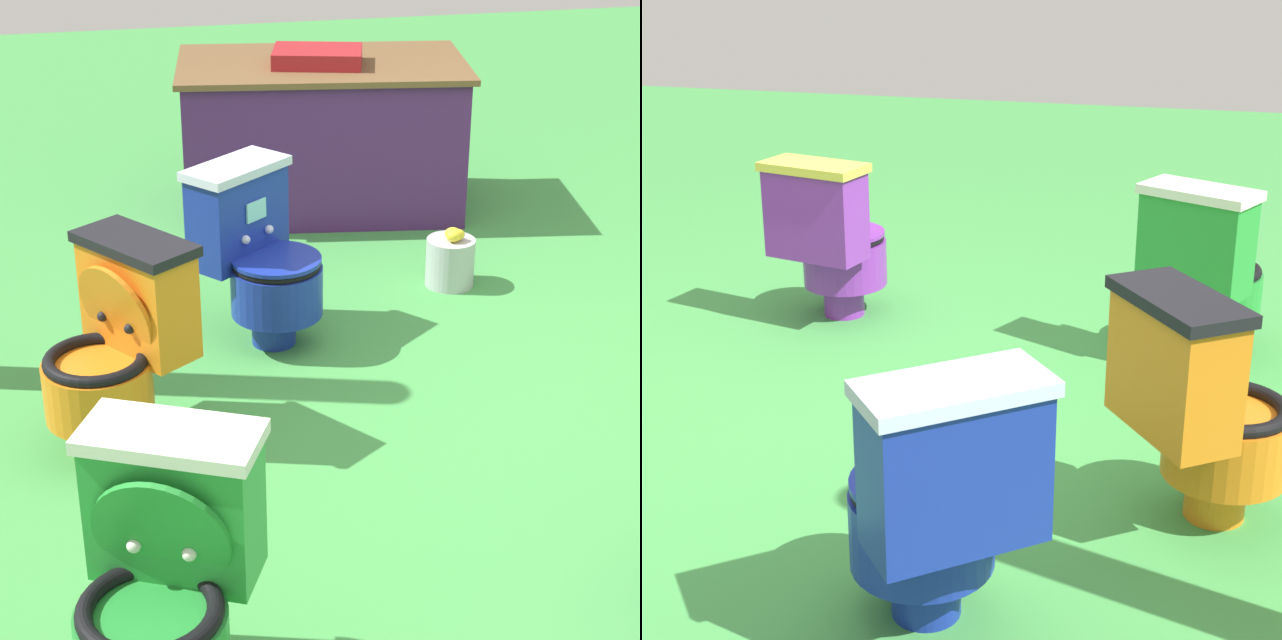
{
  "view_description": "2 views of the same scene",
  "coord_description": "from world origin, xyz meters",
  "views": [
    {
      "loc": [
        -1.27,
        -3.28,
        2.15
      ],
      "look_at": [
        -0.56,
        -0.0,
        0.5
      ],
      "focal_mm": 64.24,
      "sensor_mm": 36.0,
      "label": 1
    },
    {
      "loc": [
        -1.23,
        2.97,
        1.67
      ],
      "look_at": [
        -0.46,
        0.03,
        0.5
      ],
      "focal_mm": 58.65,
      "sensor_mm": 36.0,
      "label": 2
    }
  ],
  "objects": [
    {
      "name": "ground",
      "position": [
        0.0,
        0.0,
        0.0
      ],
      "size": [
        14.0,
        14.0,
        0.0
      ],
      "primitive_type": "plane",
      "color": "#429947"
    },
    {
      "name": "vendor_table",
      "position": [
        -0.05,
        2.35,
        0.39
      ],
      "size": [
        1.57,
        1.06,
        0.85
      ],
      "rotation": [
        0.0,
        0.0,
        -0.15
      ],
      "color": "#4C2360",
      "rests_on": "ground"
    },
    {
      "name": "toilet_orange",
      "position": [
        -1.22,
        0.21,
        0.37
      ],
      "size": [
        0.63,
        0.62,
        0.73
      ],
      "rotation": [
        0.0,
        0.0,
        2.21
      ],
      "color": "orange",
      "rests_on": "ground"
    },
    {
      "name": "toilet_blue",
      "position": [
        -0.62,
        0.88,
        0.37
      ],
      "size": [
        0.62,
        0.64,
        0.73
      ],
      "rotation": [
        0.0,
        0.0,
        3.83
      ],
      "color": "#192D9E",
      "rests_on": "ground"
    },
    {
      "name": "lemon_bucket",
      "position": [
        0.3,
        1.22,
        0.12
      ],
      "size": [
        0.22,
        0.22,
        0.28
      ],
      "color": "#B7B7BF",
      "rests_on": "ground"
    },
    {
      "name": "toilet_green",
      "position": [
        -1.18,
        -1.05,
        0.37
      ],
      "size": [
        0.57,
        0.62,
        0.73
      ],
      "rotation": [
        0.0,
        0.0,
        2.7
      ],
      "color": "green",
      "rests_on": "ground"
    }
  ]
}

